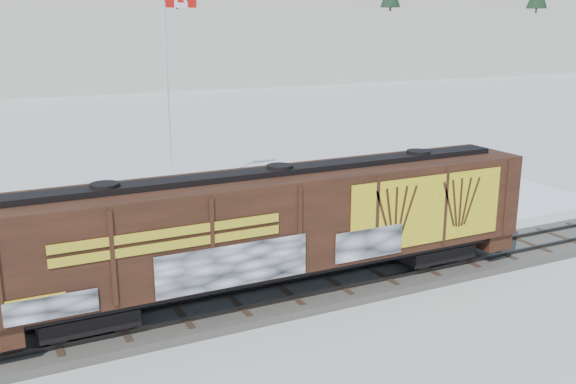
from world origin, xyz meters
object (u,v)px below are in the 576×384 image
hopper_railcar (280,223)px  car_white (336,208)px  car_silver (57,249)px  flagpole (171,123)px  car_dark (400,199)px

hopper_railcar → car_white: size_ratio=4.88×
car_silver → car_white: car_silver is taller
hopper_railcar → car_white: (6.83, 7.52, -2.24)m
car_white → car_silver: bearing=94.6°
flagpole → car_dark: (9.85, -8.25, -3.59)m
flagpole → car_silver: flagpole is taller
flagpole → car_dark: 13.34m
hopper_railcar → car_white: hopper_railcar is taller
flagpole → hopper_railcar: bearing=-92.7°
hopper_railcar → car_silver: 10.14m
flagpole → car_white: 10.70m
hopper_railcar → car_silver: hopper_railcar is taller
hopper_railcar → flagpole: size_ratio=1.67×
car_dark → hopper_railcar: bearing=146.8°
hopper_railcar → car_white: 10.41m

